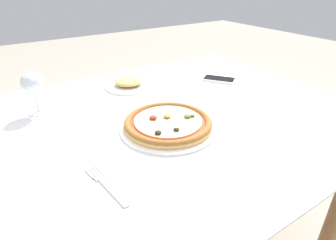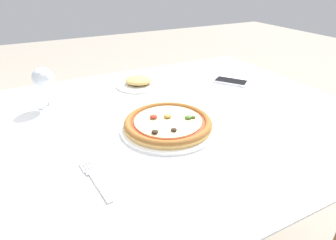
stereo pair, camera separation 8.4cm
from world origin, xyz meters
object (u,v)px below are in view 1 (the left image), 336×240
pizza_plate (168,124)px  side_plate (129,84)px  wine_glass_far_left (33,85)px  dining_table (180,133)px  fork (106,184)px  cell_phone (219,79)px

pizza_plate → side_plate: size_ratio=1.54×
wine_glass_far_left → side_plate: (0.36, 0.04, -0.08)m
wine_glass_far_left → dining_table: bearing=-32.8°
fork → wine_glass_far_left: wine_glass_far_left is taller
pizza_plate → wine_glass_far_left: size_ratio=2.07×
fork → dining_table: bearing=30.4°
cell_phone → side_plate: 0.40m
pizza_plate → cell_phone: (0.42, 0.23, -0.01)m
dining_table → side_plate: bearing=98.6°
pizza_plate → cell_phone: 0.48m
wine_glass_far_left → cell_phone: 0.74m
side_plate → wine_glass_far_left: bearing=-173.3°
dining_table → cell_phone: 0.37m
fork → wine_glass_far_left: size_ratio=1.20×
pizza_plate → fork: pizza_plate is taller
cell_phone → side_plate: (-0.37, 0.15, 0.01)m
fork → wine_glass_far_left: bearing=95.6°
pizza_plate → cell_phone: pizza_plate is taller
wine_glass_far_left → pizza_plate: bearing=-48.0°
pizza_plate → wine_glass_far_left: 0.46m
wine_glass_far_left → cell_phone: wine_glass_far_left is taller
side_plate → fork: bearing=-121.3°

